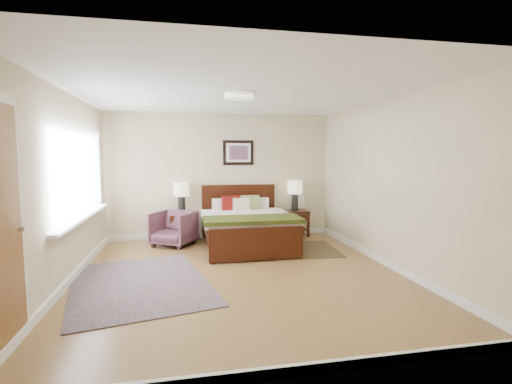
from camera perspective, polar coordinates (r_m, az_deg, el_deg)
floor at (r=5.33m, az=-2.44°, el=-12.53°), size 5.00×5.00×0.00m
back_wall at (r=7.56m, az=-5.37°, el=2.48°), size 4.50×0.04×2.50m
front_wall at (r=2.65m, az=5.71°, el=-3.31°), size 4.50×0.04×2.50m
left_wall at (r=5.24m, az=-27.62°, el=0.49°), size 0.04×5.00×2.50m
right_wall at (r=5.86m, az=19.81°, el=1.27°), size 0.04×5.00×2.50m
ceiling at (r=5.14m, az=-2.56°, el=15.02°), size 4.50×5.00×0.02m
window at (r=5.89m, az=-25.26°, el=2.32°), size 0.11×2.72×1.32m
ceil_fixture at (r=5.13m, az=-2.56°, el=14.64°), size 0.44×0.44×0.08m
bed at (r=6.75m, az=-1.52°, el=-4.41°), size 1.62×1.95×1.05m
wall_art at (r=7.56m, az=-2.73°, el=6.07°), size 0.62×0.05×0.50m
nightstand_left at (r=7.37m, az=-11.31°, el=-4.27°), size 0.44×0.40×0.53m
nightstand_right at (r=7.72m, az=5.99°, el=-4.32°), size 0.54×0.40×0.53m
lamp_left at (r=7.31m, az=-11.39°, el=-0.11°), size 0.30×0.30×0.61m
lamp_right at (r=7.65m, az=6.01°, el=0.25°), size 0.30×0.30×0.61m
armchair at (r=7.04m, az=-12.53°, el=-5.48°), size 0.95×0.96×0.64m
rug_persian at (r=5.19m, az=-17.54°, el=-13.25°), size 2.13×2.64×0.01m
rug_navy at (r=6.73m, az=8.75°, el=-8.68°), size 0.85×1.22×0.01m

